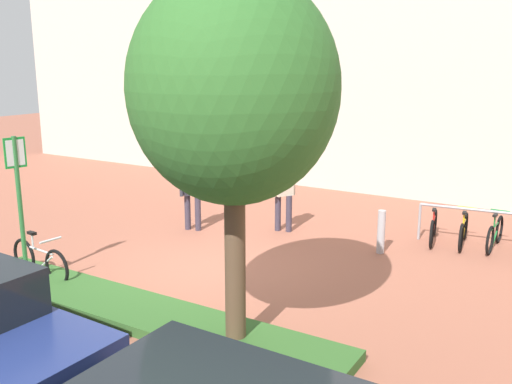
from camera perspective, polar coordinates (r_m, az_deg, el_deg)
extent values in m
plane|color=#9E5B47|center=(10.83, -5.44, -7.81)|extent=(60.00, 60.00, 0.00)
cube|color=beige|center=(17.37, 11.14, 16.65)|extent=(28.00, 1.20, 10.00)
cube|color=#336028|center=(9.12, -11.84, -11.66)|extent=(7.00, 1.10, 0.16)
cylinder|color=brown|center=(7.62, -2.11, -7.12)|extent=(0.28, 0.28, 2.45)
ellipsoid|color=#2D6628|center=(7.16, -2.27, 10.35)|extent=(2.67, 2.67, 2.93)
cylinder|color=#2D7238|center=(10.60, -22.59, -1.83)|extent=(0.08, 0.08, 2.62)
cube|color=#198C33|center=(10.40, -23.09, 3.66)|extent=(0.13, 0.35, 0.52)
cube|color=white|center=(10.40, -23.09, 3.66)|extent=(0.12, 0.30, 0.44)
torus|color=black|center=(11.38, -22.29, -5.96)|extent=(0.66, 0.13, 0.66)
torus|color=black|center=(10.56, -19.40, -7.18)|extent=(0.66, 0.13, 0.66)
cylinder|color=silver|center=(10.90, -21.00, -5.46)|extent=(0.84, 0.12, 0.04)
cylinder|color=silver|center=(10.90, -20.60, -6.83)|extent=(0.61, 0.10, 0.44)
cylinder|color=silver|center=(11.01, -21.56, -4.66)|extent=(0.04, 0.04, 0.28)
cube|color=black|center=(10.97, -21.63, -3.86)|extent=(0.21, 0.10, 0.05)
cylinder|color=silver|center=(10.51, -19.97, -4.57)|extent=(0.08, 0.42, 0.04)
cylinder|color=#99999E|center=(12.96, 16.12, -2.89)|extent=(0.06, 0.06, 0.80)
torus|color=black|center=(12.45, 17.25, -4.08)|extent=(0.16, 0.61, 0.61)
torus|color=black|center=(13.35, 17.56, -2.95)|extent=(0.16, 0.61, 0.61)
cylinder|color=red|center=(12.84, 17.47, -2.63)|extent=(0.17, 0.76, 0.03)
cylinder|color=red|center=(13.00, 17.43, -3.52)|extent=(0.13, 0.55, 0.40)
cylinder|color=red|center=(12.65, 17.45, -2.35)|extent=(0.03, 0.03, 0.26)
cube|color=black|center=(12.62, 17.49, -1.70)|extent=(0.10, 0.19, 0.05)
cylinder|color=red|center=(13.13, 17.65, -1.23)|extent=(0.39, 0.10, 0.04)
torus|color=black|center=(12.40, 19.93, -4.35)|extent=(0.12, 0.61, 0.61)
torus|color=black|center=(13.30, 20.33, -3.22)|extent=(0.12, 0.61, 0.61)
cylinder|color=gold|center=(12.80, 20.21, -2.90)|extent=(0.12, 0.77, 0.03)
cylinder|color=gold|center=(12.95, 20.16, -3.79)|extent=(0.09, 0.56, 0.40)
cylinder|color=gold|center=(12.60, 20.17, -2.61)|extent=(0.03, 0.03, 0.26)
cube|color=black|center=(12.57, 20.23, -1.97)|extent=(0.09, 0.19, 0.05)
cylinder|color=gold|center=(13.08, 20.44, -1.49)|extent=(0.39, 0.08, 0.04)
torus|color=black|center=(12.43, 22.48, -4.53)|extent=(0.08, 0.61, 0.61)
torus|color=black|center=(13.32, 23.28, -3.46)|extent=(0.08, 0.61, 0.61)
cylinder|color=#1E7233|center=(12.82, 22.97, -3.11)|extent=(0.06, 0.77, 0.03)
cylinder|color=#1E7233|center=(12.97, 22.96, -4.00)|extent=(0.05, 0.56, 0.40)
cylinder|color=#1E7233|center=(12.63, 22.87, -2.81)|extent=(0.03, 0.03, 0.26)
cube|color=black|center=(12.59, 22.93, -2.17)|extent=(0.08, 0.19, 0.05)
cylinder|color=#1E7233|center=(13.10, 23.36, -1.73)|extent=(0.39, 0.05, 0.04)
cylinder|color=#ADADB2|center=(11.84, 12.48, -3.93)|extent=(0.16, 0.16, 0.90)
cylinder|color=#383342|center=(13.02, 3.33, -2.19)|extent=(0.14, 0.14, 0.85)
cylinder|color=#383342|center=(13.10, 2.22, -2.09)|extent=(0.14, 0.14, 0.85)
cube|color=beige|center=(12.89, 2.81, 1.02)|extent=(0.41, 0.47, 0.62)
cylinder|color=beige|center=(13.02, 3.80, 0.99)|extent=(0.09, 0.09, 0.59)
cylinder|color=beige|center=(12.77, 1.80, 0.77)|extent=(0.09, 0.09, 0.59)
sphere|color=tan|center=(12.80, 2.83, 2.99)|extent=(0.22, 0.22, 0.22)
cylinder|color=#383342|center=(13.27, -6.90, -1.97)|extent=(0.14, 0.14, 0.85)
cylinder|color=#383342|center=(13.17, -5.86, -2.07)|extent=(0.14, 0.14, 0.85)
cube|color=#2D2D38|center=(13.05, -6.46, 1.10)|extent=(0.41, 0.47, 0.62)
cylinder|color=#2D2D38|center=(12.96, -7.52, 0.85)|extent=(0.09, 0.09, 0.59)
cylinder|color=#2D2D38|center=(13.15, -5.41, 1.08)|extent=(0.09, 0.09, 0.59)
sphere|color=tan|center=(12.96, -6.51, 3.04)|extent=(0.22, 0.22, 0.22)
cylinder|color=black|center=(7.21, -16.37, -16.84)|extent=(0.65, 0.24, 0.64)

